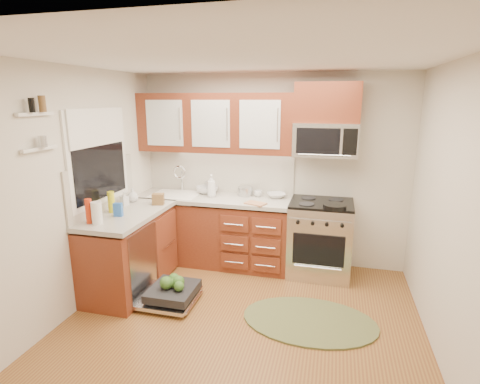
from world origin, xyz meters
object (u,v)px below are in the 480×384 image
(microwave, at_px, (325,140))
(skillet, at_px, (335,206))
(range, at_px, (320,238))
(paper_towel_roll, at_px, (97,213))
(upper_cabinets, at_px, (215,123))
(dishwasher, at_px, (170,294))
(sink, at_px, (176,203))
(rug, at_px, (309,321))
(bowl_b, at_px, (207,190))
(stock_pot, at_px, (245,191))
(cup, at_px, (258,193))
(cutting_board, at_px, (256,203))
(bowl_a, at_px, (276,195))

(microwave, relative_size, skillet, 2.87)
(range, xyz_separation_m, paper_towel_roll, (-2.21, -1.34, 0.57))
(upper_cabinets, height_order, dishwasher, upper_cabinets)
(sink, relative_size, dishwasher, 0.89)
(rug, xyz_separation_m, paper_towel_roll, (-2.18, -0.22, 1.03))
(upper_cabinets, height_order, paper_towel_roll, upper_cabinets)
(sink, relative_size, bowl_b, 2.06)
(rug, height_order, stock_pot, stock_pot)
(range, bearing_deg, cup, 168.93)
(cutting_board, bearing_deg, skillet, -2.64)
(bowl_a, xyz_separation_m, cup, (-0.24, -0.01, 0.01))
(bowl_a, relative_size, bowl_b, 0.79)
(bowl_a, bearing_deg, rug, -66.54)
(sink, bearing_deg, paper_towel_roll, -101.81)
(cup, bearing_deg, skillet, -22.73)
(rug, distance_m, cup, 1.79)
(range, height_order, sink, range)
(dishwasher, relative_size, stock_pot, 3.53)
(upper_cabinets, bearing_deg, paper_towel_roll, -118.42)
(sink, xyz_separation_m, cup, (1.10, 0.17, 0.17))
(dishwasher, height_order, skillet, skillet)
(sink, xyz_separation_m, skillet, (2.08, -0.24, 0.17))
(stock_pot, distance_m, cutting_board, 0.43)
(paper_towel_roll, xyz_separation_m, bowl_b, (0.67, 1.51, -0.07))
(sink, bearing_deg, range, 0.30)
(upper_cabinets, xyz_separation_m, stock_pot, (0.40, 0.02, -0.89))
(microwave, height_order, dishwasher, microwave)
(upper_cabinets, distance_m, range, 1.99)
(range, bearing_deg, sink, -179.70)
(stock_pot, distance_m, paper_towel_roll, 1.93)
(paper_towel_roll, distance_m, bowl_b, 1.65)
(rug, bearing_deg, bowl_b, 139.49)
(upper_cabinets, distance_m, sink, 1.21)
(stock_pot, relative_size, cup, 1.85)
(range, xyz_separation_m, rug, (-0.03, -1.12, -0.46))
(microwave, relative_size, rug, 0.57)
(skillet, xyz_separation_m, paper_towel_roll, (-2.36, -1.09, 0.07))
(dishwasher, height_order, bowl_a, bowl_a)
(rug, relative_size, cutting_board, 5.41)
(rug, relative_size, bowl_b, 4.47)
(sink, bearing_deg, bowl_b, 24.74)
(bowl_a, bearing_deg, bowl_b, 180.00)
(paper_towel_roll, bearing_deg, range, 31.23)
(range, relative_size, dishwasher, 1.36)
(upper_cabinets, distance_m, dishwasher, 2.19)
(dishwasher, bearing_deg, cutting_board, 50.74)
(paper_towel_roll, bearing_deg, dishwasher, 17.34)
(paper_towel_roll, distance_m, cup, 2.04)
(microwave, height_order, cutting_board, microwave)
(dishwasher, relative_size, cutting_board, 2.82)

